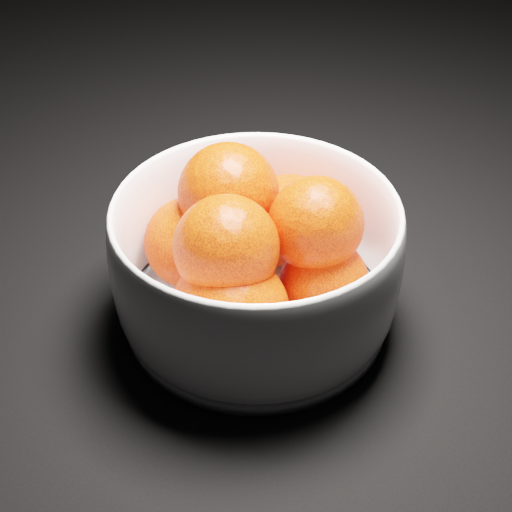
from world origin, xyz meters
TOP-DOWN VIEW (x-y plane):
  - bowl at (0.19, 0.25)m, footprint 0.22×0.22m
  - orange_pile at (0.19, 0.25)m, footprint 0.18×0.17m

SIDE VIEW (x-z plane):
  - bowl at x=0.19m, z-range 0.00..0.11m
  - orange_pile at x=0.19m, z-range 0.00..0.13m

